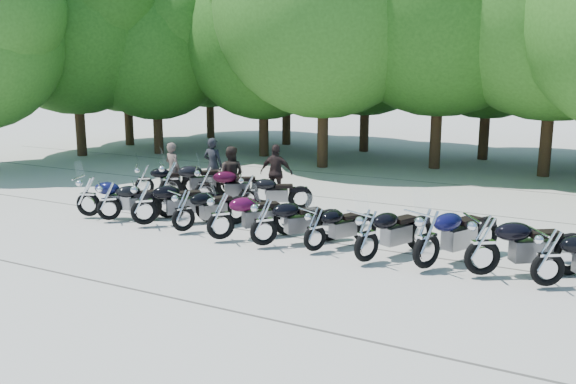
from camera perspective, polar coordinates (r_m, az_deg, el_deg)
The scene contains 29 objects.
ground at distance 13.56m, azimuth -2.98°, elevation -5.70°, with size 90.00×90.00×0.00m, color gray.
tree_0 at distance 32.70m, azimuth -15.06°, elevation 13.81°, with size 7.50×7.50×9.21m.
tree_1 at distance 29.15m, azimuth -12.40°, elevation 13.46°, with size 6.97×6.97×8.55m.
tree_2 at distance 27.71m, azimuth -2.36°, elevation 14.33°, with size 7.31×7.31×8.97m.
tree_3 at distance 24.67m, azimuth 3.41°, elevation 16.99°, with size 8.70×8.70×10.67m.
tree_9 at distance 35.11m, azimuth -7.47°, elevation 14.04°, with size 7.59×7.59×9.32m.
tree_10 at distance 31.84m, azimuth -0.16°, elevation 14.63°, with size 7.78×7.78×9.55m.
tree_11 at distance 29.46m, azimuth 7.37°, elevation 14.45°, with size 7.56×7.56×9.28m.
tree_12 at distance 28.03m, azimuth 18.47°, elevation 14.57°, with size 7.88×7.88×9.67m.
tree_17 at distance 29.38m, azimuth -19.48°, elevation 14.97°, with size 8.31×8.31×10.20m.
motorcycle_0 at distance 17.22m, azimuth -18.22°, elevation -0.26°, with size 0.70×2.32×1.31m, color black, non-canonical shape.
motorcycle_1 at distance 16.66m, azimuth -16.44°, elevation -0.71°, with size 0.65×2.15×1.22m, color black, non-canonical shape.
motorcycle_2 at distance 15.90m, azimuth -13.34°, elevation -0.89°, with size 0.72×2.38×1.34m, color black, non-canonical shape.
motorcycle_3 at distance 15.12m, azimuth -9.79°, elevation -1.61°, with size 0.66×2.18×1.23m, color black, non-canonical shape.
motorcycle_4 at distance 14.27m, azimuth -6.34°, elevation -2.13°, with size 0.71×2.33×1.32m, color #3F0827, non-canonical shape.
motorcycle_5 at distance 13.72m, azimuth -2.29°, elevation -2.71°, with size 0.69×2.27×1.28m, color black, non-canonical shape.
motorcycle_6 at distance 13.35m, azimuth 2.53°, elevation -3.39°, with size 0.62×2.05×1.16m, color black, non-canonical shape.
motorcycle_7 at distance 12.68m, azimuth 7.38°, elevation -3.94°, with size 0.71×2.32×1.31m, color black, non-canonical shape.
motorcycle_8 at distance 12.45m, azimuth 12.87°, elevation -4.14°, with size 0.78×2.55×1.44m, color black, non-canonical shape.
motorcycle_9 at distance 12.34m, azimuth 17.78°, elevation -4.59°, with size 0.77×2.52×1.42m, color black, non-canonical shape.
motorcycle_10 at distance 12.18m, azimuth 23.21°, elevation -5.51°, with size 0.70×2.29×1.30m, color black, non-canonical shape.
motorcycle_11 at distance 19.55m, azimuth -13.31°, elevation 1.19°, with size 0.63×2.07×1.17m, color black, non-canonical shape.
motorcycle_12 at distance 18.60m, azimuth -10.94°, elevation 1.14°, with size 0.76×2.50×1.41m, color black, non-canonical shape.
motorcycle_13 at distance 17.89m, azimuth -7.72°, elevation 0.72°, with size 0.72×2.38×1.34m, color #33071A, non-canonical shape.
motorcycle_14 at distance 17.31m, azimuth -3.73°, elevation 0.13°, with size 0.63×2.07×1.17m, color black, non-canonical shape.
rider_0 at distance 19.59m, azimuth -10.71°, elevation 2.11°, with size 0.62×0.41×1.70m, color brown.
rider_1 at distance 18.24m, azimuth -5.39°, elevation 1.60°, with size 0.84×0.65×1.73m, color black.
rider_2 at distance 18.50m, azimuth -1.10°, elevation 1.81°, with size 1.02×0.42×1.74m, color black.
rider_3 at distance 19.84m, azimuth -7.02°, elevation 2.49°, with size 0.66×0.43×1.80m, color black.
Camera 1 is at (6.67, -11.09, 4.07)m, focal length 38.00 mm.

